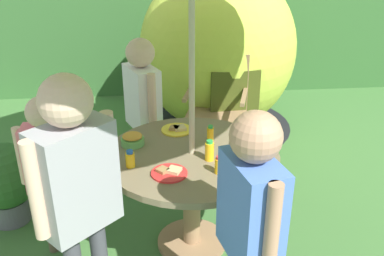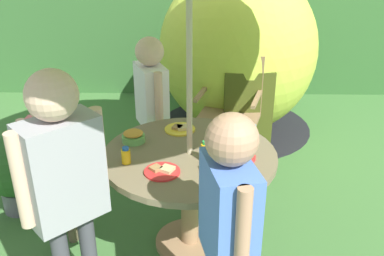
{
  "view_description": "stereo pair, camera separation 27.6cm",
  "coord_description": "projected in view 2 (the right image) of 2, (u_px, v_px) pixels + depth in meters",
  "views": [
    {
      "loc": [
        -0.22,
        -2.36,
        2.01
      ],
      "look_at": [
        0.01,
        0.13,
        0.83
      ],
      "focal_mm": 40.0,
      "sensor_mm": 36.0,
      "label": 1
    },
    {
      "loc": [
        0.06,
        -2.37,
        2.01
      ],
      "look_at": [
        0.01,
        0.13,
        0.83
      ],
      "focal_mm": 40.0,
      "sensor_mm": 36.0,
      "label": 2
    }
  ],
  "objects": [
    {
      "name": "ground_plane",
      "position": [
        190.0,
        244.0,
        3.01
      ],
      "size": [
        10.0,
        10.0,
        0.02
      ],
      "primitive_type": "cube",
      "color": "#3D6B33"
    },
    {
      "name": "hedge_backdrop",
      "position": [
        195.0,
        14.0,
        5.6
      ],
      "size": [
        9.0,
        0.7,
        1.95
      ],
      "primitive_type": "cube",
      "color": "#33602D",
      "rests_on": "ground_plane"
    },
    {
      "name": "garden_table",
      "position": [
        190.0,
        172.0,
        2.76
      ],
      "size": [
        1.1,
        1.1,
        0.72
      ],
      "color": "#93704C",
      "rests_on": "ground_plane"
    },
    {
      "name": "wooden_chair",
      "position": [
        231.0,
        104.0,
        3.83
      ],
      "size": [
        0.62,
        0.55,
        1.01
      ],
      "rotation": [
        0.0,
        0.0,
        -0.28
      ],
      "color": "#93704C",
      "rests_on": "ground_plane"
    },
    {
      "name": "dome_tent",
      "position": [
        238.0,
        51.0,
        4.4
      ],
      "size": [
        1.77,
        1.77,
        1.72
      ],
      "rotation": [
        0.0,
        0.0,
        0.08
      ],
      "color": "#B2C63F",
      "rests_on": "ground_plane"
    },
    {
      "name": "potted_plant",
      "position": [
        15.0,
        169.0,
        3.22
      ],
      "size": [
        0.48,
        0.48,
        0.63
      ],
      "color": "#595960",
      "rests_on": "ground_plane"
    },
    {
      "name": "child_in_white_shirt",
      "position": [
        151.0,
        96.0,
        3.32
      ],
      "size": [
        0.3,
        0.41,
        1.28
      ],
      "rotation": [
        0.0,
        0.0,
        -1.17
      ],
      "color": "navy",
      "rests_on": "ground_plane"
    },
    {
      "name": "child_in_pink_shirt",
      "position": [
        51.0,
        151.0,
        2.73
      ],
      "size": [
        0.39,
        0.19,
        1.12
      ],
      "rotation": [
        0.0,
        0.0,
        -0.02
      ],
      "color": "brown",
      "rests_on": "ground_plane"
    },
    {
      "name": "child_in_grey_shirt",
      "position": [
        63.0,
        171.0,
        2.1
      ],
      "size": [
        0.41,
        0.41,
        1.44
      ],
      "rotation": [
        0.0,
        0.0,
        0.76
      ],
      "color": "#3F3F47",
      "rests_on": "ground_plane"
    },
    {
      "name": "child_in_blue_shirt",
      "position": [
        228.0,
        213.0,
        1.91
      ],
      "size": [
        0.27,
        0.44,
        1.33
      ],
      "rotation": [
        0.0,
        0.0,
        1.81
      ],
      "color": "#3F3F47",
      "rests_on": "ground_plane"
    },
    {
      "name": "snack_bowl",
      "position": [
        133.0,
        136.0,
        2.82
      ],
      "size": [
        0.15,
        0.15,
        0.08
      ],
      "color": "#66B259",
      "rests_on": "garden_table"
    },
    {
      "name": "plate_near_right",
      "position": [
        236.0,
        156.0,
        2.63
      ],
      "size": [
        0.24,
        0.24,
        0.03
      ],
      "color": "red",
      "rests_on": "garden_table"
    },
    {
      "name": "plate_center_back",
      "position": [
        180.0,
        129.0,
        2.99
      ],
      "size": [
        0.21,
        0.21,
        0.03
      ],
      "color": "yellow",
      "rests_on": "garden_table"
    },
    {
      "name": "plate_back_edge",
      "position": [
        162.0,
        171.0,
        2.47
      ],
      "size": [
        0.21,
        0.21,
        0.03
      ],
      "color": "red",
      "rests_on": "garden_table"
    },
    {
      "name": "juice_bottle_near_left",
      "position": [
        205.0,
        152.0,
        2.58
      ],
      "size": [
        0.06,
        0.06,
        0.13
      ],
      "color": "yellow",
      "rests_on": "garden_table"
    },
    {
      "name": "juice_bottle_far_left",
      "position": [
        126.0,
        156.0,
        2.56
      ],
      "size": [
        0.06,
        0.06,
        0.11
      ],
      "color": "yellow",
      "rests_on": "garden_table"
    },
    {
      "name": "juice_bottle_far_right",
      "position": [
        211.0,
        135.0,
        2.81
      ],
      "size": [
        0.04,
        0.04,
        0.11
      ],
      "color": "yellow",
      "rests_on": "garden_table"
    },
    {
      "name": "juice_bottle_center_front",
      "position": [
        212.0,
        167.0,
        2.44
      ],
      "size": [
        0.05,
        0.05,
        0.11
      ],
      "color": "yellow",
      "rests_on": "garden_table"
    },
    {
      "name": "juice_bottle_mid_left",
      "position": [
        237.0,
        171.0,
        2.39
      ],
      "size": [
        0.05,
        0.05,
        0.12
      ],
      "color": "yellow",
      "rests_on": "garden_table"
    },
    {
      "name": "cup_near",
      "position": [
        252.0,
        130.0,
        2.91
      ],
      "size": [
        0.06,
        0.06,
        0.07
      ],
      "primitive_type": "cylinder",
      "color": "#4C99D8",
      "rests_on": "garden_table"
    }
  ]
}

